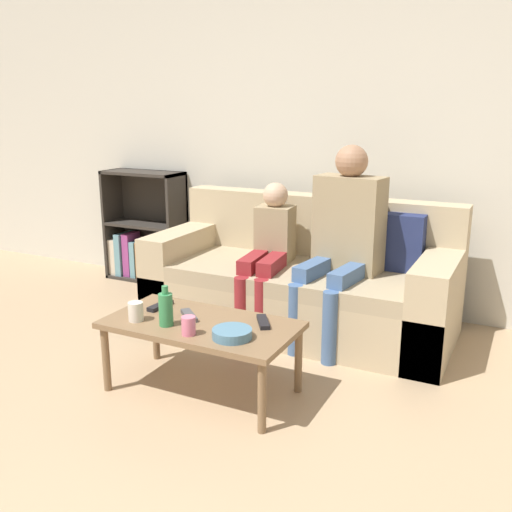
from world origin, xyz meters
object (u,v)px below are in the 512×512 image
object	(u,v)px
couch	(302,285)
person_adult	(344,231)
tv_remote_2	(263,322)
bookshelf	(146,240)
snack_bowl	(232,334)
person_child	(269,249)
coffee_table	(201,330)
tv_remote_1	(189,316)
bottle	(166,309)
cup_far	(136,311)
cup_near	(189,326)
tv_remote_0	(160,306)

from	to	relation	value
couch	person_adult	world-z (taller)	person_adult
person_adult	tv_remote_2	world-z (taller)	person_adult
bookshelf	tv_remote_2	size ratio (longest dim) A/B	5.46
person_adult	bookshelf	bearing A→B (deg)	172.90
snack_bowl	couch	bearing A→B (deg)	95.70
person_child	tv_remote_2	xyz separation A→B (m)	(0.36, -0.83, -0.15)
bookshelf	person_adult	bearing A→B (deg)	-14.77
couch	coffee_table	world-z (taller)	couch
tv_remote_1	tv_remote_2	xyz separation A→B (m)	(0.38, 0.09, 0.00)
tv_remote_1	bottle	bearing A→B (deg)	-154.86
person_child	bottle	size ratio (longest dim) A/B	4.64
couch	tv_remote_2	bearing A→B (deg)	-79.75
cup_far	tv_remote_2	size ratio (longest dim) A/B	0.58
bottle	person_adult	bearing A→B (deg)	63.69
couch	snack_bowl	size ratio (longest dim) A/B	10.44
tv_remote_1	snack_bowl	world-z (taller)	snack_bowl
bottle	cup_far	bearing A→B (deg)	-174.94
person_adult	snack_bowl	size ratio (longest dim) A/B	6.42
person_adult	bottle	world-z (taller)	person_adult
cup_near	tv_remote_2	size ratio (longest dim) A/B	0.54
couch	tv_remote_0	world-z (taller)	couch
bookshelf	tv_remote_1	xyz separation A→B (m)	(1.39, -1.47, 0.05)
tv_remote_1	tv_remote_2	distance (m)	0.39
person_child	bottle	xyz separation A→B (m)	(-0.07, -1.06, -0.07)
snack_bowl	tv_remote_1	bearing A→B (deg)	157.56
bottle	cup_near	bearing A→B (deg)	-16.91
tv_remote_0	person_adult	bearing A→B (deg)	55.79
tv_remote_0	bottle	size ratio (longest dim) A/B	0.84
bookshelf	cup_far	world-z (taller)	bookshelf
tv_remote_0	cup_far	bearing A→B (deg)	-84.64
person_adult	coffee_table	bearing A→B (deg)	-105.01
person_child	snack_bowl	distance (m)	1.10
couch	cup_far	size ratio (longest dim) A/B	20.14
tv_remote_0	tv_remote_1	distance (m)	0.23
couch	cup_near	distance (m)	1.24
tv_remote_2	snack_bowl	xyz separation A→B (m)	(-0.05, -0.23, 0.01)
tv_remote_1	coffee_table	bearing A→B (deg)	-65.71
person_child	cup_far	xyz separation A→B (m)	(-0.24, -1.07, -0.11)
person_adult	person_child	distance (m)	0.51
tv_remote_1	snack_bowl	size ratio (longest dim) A/B	0.84
person_adult	person_child	xyz separation A→B (m)	(-0.48, -0.06, -0.16)
couch	tv_remote_0	xyz separation A→B (m)	(-0.43, -0.98, 0.10)
coffee_table	snack_bowl	distance (m)	0.27
person_child	tv_remote_2	distance (m)	0.91
coffee_table	snack_bowl	size ratio (longest dim) A/B	5.15
tv_remote_0	bottle	bearing A→B (deg)	-43.49
coffee_table	snack_bowl	world-z (taller)	snack_bowl
tv_remote_2	bottle	xyz separation A→B (m)	(-0.43, -0.23, 0.08)
tv_remote_2	bottle	distance (m)	0.49
person_child	snack_bowl	bearing A→B (deg)	-79.88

